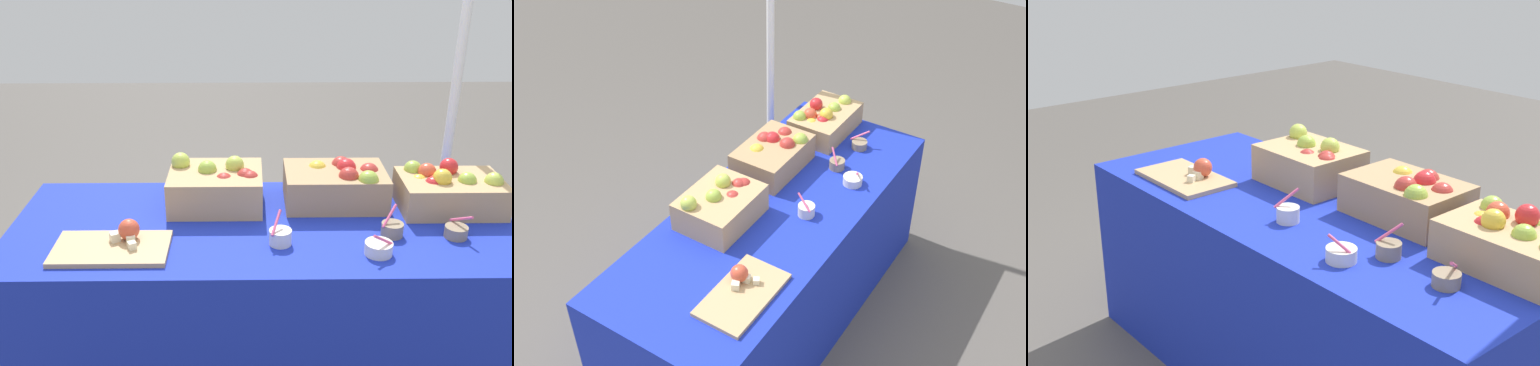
# 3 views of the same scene
# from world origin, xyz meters

# --- Properties ---
(table) EXTENTS (1.90, 0.76, 0.74)m
(table) POSITION_xyz_m (0.00, 0.00, 0.37)
(table) COLOR #192DB7
(table) RESTS_ON ground_plane
(apple_crate_left) EXTENTS (0.39, 0.26, 0.18)m
(apple_crate_left) POSITION_xyz_m (0.72, 0.13, 0.82)
(apple_crate_left) COLOR tan
(apple_crate_left) RESTS_ON table
(apple_crate_middle) EXTENTS (0.40, 0.27, 0.18)m
(apple_crate_middle) POSITION_xyz_m (0.29, 0.18, 0.82)
(apple_crate_middle) COLOR tan
(apple_crate_middle) RESTS_ON table
(apple_crate_right) EXTENTS (0.36, 0.29, 0.20)m
(apple_crate_right) POSITION_xyz_m (-0.18, 0.16, 0.82)
(apple_crate_right) COLOR tan
(apple_crate_right) RESTS_ON table
(cutting_board_front) EXTENTS (0.40, 0.23, 0.09)m
(cutting_board_front) POSITION_xyz_m (-0.52, -0.18, 0.76)
(cutting_board_front) COLOR tan
(cutting_board_front) RESTS_ON table
(sample_bowl_near) EXTENTS (0.08, 0.10, 0.10)m
(sample_bowl_near) POSITION_xyz_m (0.68, -0.11, 0.76)
(sample_bowl_near) COLOR gray
(sample_bowl_near) RESTS_ON table
(sample_bowl_mid) EXTENTS (0.08, 0.09, 0.11)m
(sample_bowl_mid) POSITION_xyz_m (0.46, -0.10, 0.77)
(sample_bowl_mid) COLOR gray
(sample_bowl_mid) RESTS_ON table
(sample_bowl_far) EXTENTS (0.10, 0.10, 0.09)m
(sample_bowl_far) POSITION_xyz_m (0.38, -0.23, 0.76)
(sample_bowl_far) COLOR silver
(sample_bowl_far) RESTS_ON table
(sample_bowl_extra) EXTENTS (0.08, 0.09, 0.11)m
(sample_bowl_extra) POSITION_xyz_m (0.05, -0.15, 0.77)
(sample_bowl_extra) COLOR silver
(sample_bowl_extra) RESTS_ON table
(tent_pole) EXTENTS (0.04, 0.04, 2.25)m
(tent_pole) POSITION_xyz_m (0.85, 0.56, 1.13)
(tent_pole) COLOR white
(tent_pole) RESTS_ON ground_plane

